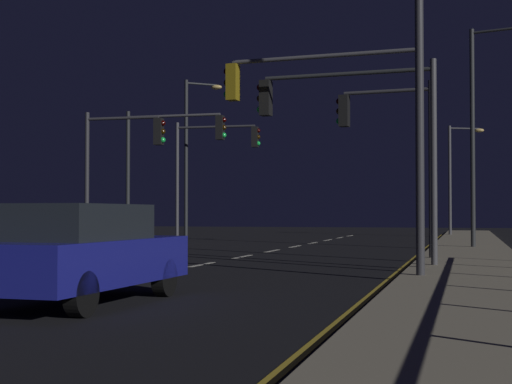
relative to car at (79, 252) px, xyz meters
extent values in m
plane|color=black|center=(-1.23, 9.87, -0.82)|extent=(112.00, 112.00, 0.00)
cube|color=gray|center=(5.94, 9.87, -0.75)|extent=(2.89, 77.00, 0.14)
cube|color=silver|center=(-1.23, 1.37, -0.82)|extent=(0.14, 2.00, 0.01)
cube|color=silver|center=(-1.23, 5.37, -0.82)|extent=(0.14, 2.00, 0.01)
cube|color=silver|center=(-1.23, 9.37, -0.82)|extent=(0.14, 2.00, 0.01)
cube|color=silver|center=(-1.23, 13.37, -0.82)|extent=(0.14, 2.00, 0.01)
cube|color=silver|center=(-1.23, 17.37, -0.82)|extent=(0.14, 2.00, 0.01)
cube|color=silver|center=(-1.23, 21.37, -0.82)|extent=(0.14, 2.00, 0.01)
cube|color=silver|center=(-1.23, 25.37, -0.82)|extent=(0.14, 2.00, 0.01)
cube|color=silver|center=(-1.23, 29.37, -0.82)|extent=(0.14, 2.00, 0.01)
cube|color=silver|center=(-1.23, 33.37, -0.82)|extent=(0.14, 2.00, 0.01)
cube|color=silver|center=(-1.23, 37.37, -0.82)|extent=(0.14, 2.00, 0.01)
cube|color=gold|center=(4.25, 14.87, -0.82)|extent=(0.14, 53.00, 0.01)
cube|color=navy|center=(0.00, 0.07, -0.15)|extent=(1.96, 4.45, 0.70)
cube|color=#1E2328|center=(-0.01, -0.18, 0.47)|extent=(1.68, 2.51, 0.55)
cylinder|color=black|center=(-0.75, 1.50, -0.50)|extent=(0.24, 0.65, 0.64)
cylinder|color=black|center=(0.85, 1.45, -0.50)|extent=(0.24, 0.65, 0.64)
cylinder|color=black|center=(0.76, -1.37, -0.50)|extent=(0.24, 0.65, 0.64)
cylinder|color=#4C4C51|center=(5.07, 8.86, 1.90)|extent=(0.16, 0.16, 5.16)
cylinder|color=#2D3033|center=(2.86, 9.02, 4.23)|extent=(4.43, 0.43, 0.11)
cube|color=black|center=(0.65, 9.18, 3.71)|extent=(0.30, 0.36, 0.95)
sphere|color=black|center=(0.49, 9.19, 4.01)|extent=(0.20, 0.20, 0.20)
sphere|color=black|center=(0.49, 9.19, 3.71)|extent=(0.20, 0.20, 0.20)
sphere|color=#19D84C|center=(0.49, 9.19, 3.41)|extent=(0.20, 0.20, 0.20)
cylinder|color=#38383D|center=(-7.51, 14.65, 1.73)|extent=(0.16, 0.16, 5.10)
cylinder|color=#38383D|center=(-6.11, 14.67, 4.03)|extent=(2.79, 0.14, 0.11)
cube|color=black|center=(-4.72, 14.69, 3.50)|extent=(0.28, 0.34, 0.95)
sphere|color=black|center=(-4.57, 14.69, 3.80)|extent=(0.20, 0.20, 0.20)
sphere|color=black|center=(-4.57, 14.69, 3.50)|extent=(0.20, 0.20, 0.20)
sphere|color=#19D84C|center=(-4.57, 14.69, 3.20)|extent=(0.20, 0.20, 0.20)
cylinder|color=#38383D|center=(4.87, 12.02, 1.89)|extent=(0.16, 0.16, 5.15)
cylinder|color=#38383D|center=(3.58, 12.14, 4.22)|extent=(2.58, 0.35, 0.11)
cube|color=black|center=(2.30, 12.27, 3.69)|extent=(0.31, 0.36, 0.95)
sphere|color=black|center=(2.14, 12.28, 3.99)|extent=(0.20, 0.20, 0.20)
sphere|color=black|center=(2.14, 12.28, 3.69)|extent=(0.20, 0.20, 0.20)
sphere|color=#19D84C|center=(2.14, 12.28, 3.39)|extent=(0.20, 0.20, 0.20)
cylinder|color=#4C4C51|center=(-7.48, 23.71, 2.05)|extent=(0.16, 0.16, 5.74)
cylinder|color=#38383D|center=(-5.58, 23.77, 4.67)|extent=(3.82, 0.23, 0.11)
cube|color=black|center=(-3.67, 23.83, 4.15)|extent=(0.29, 0.35, 0.95)
sphere|color=black|center=(-3.51, 23.84, 4.45)|extent=(0.20, 0.20, 0.20)
sphere|color=black|center=(-3.51, 23.84, 4.15)|extent=(0.20, 0.20, 0.20)
sphere|color=#19D84C|center=(-3.51, 23.84, 3.85)|extent=(0.20, 0.20, 0.20)
cylinder|color=#2D3033|center=(4.77, 7.99, 2.06)|extent=(0.16, 0.16, 5.49)
cylinder|color=#4C4C51|center=(2.37, 8.18, 4.55)|extent=(4.82, 0.48, 0.11)
cube|color=olive|center=(-0.04, 8.37, 4.03)|extent=(0.31, 0.36, 0.95)
sphere|color=black|center=(-0.19, 8.38, 4.33)|extent=(0.20, 0.20, 0.20)
sphere|color=black|center=(-0.19, 8.38, 4.03)|extent=(0.20, 0.20, 0.20)
sphere|color=#19D84C|center=(-0.19, 8.38, 3.73)|extent=(0.20, 0.20, 0.20)
cylinder|color=#2D3033|center=(-7.38, 17.91, 1.95)|extent=(0.16, 0.16, 5.55)
cylinder|color=#4C4C51|center=(-5.42, 17.90, 4.48)|extent=(3.92, 0.12, 0.11)
cube|color=black|center=(-3.46, 17.89, 3.95)|extent=(0.28, 0.34, 0.95)
sphere|color=black|center=(-3.31, 17.89, 4.25)|extent=(0.20, 0.20, 0.20)
sphere|color=black|center=(-3.31, 17.89, 3.95)|extent=(0.20, 0.20, 0.20)
sphere|color=#19D84C|center=(-3.31, 17.89, 3.65)|extent=(0.20, 0.20, 0.20)
cylinder|color=#2D3033|center=(6.08, 19.86, 3.50)|extent=(0.18, 0.18, 8.36)
cylinder|color=#2D3033|center=(7.03, 19.61, 7.53)|extent=(1.93, 0.60, 0.10)
cylinder|color=#38383D|center=(4.92, 5.49, 3.33)|extent=(0.18, 0.18, 8.02)
cylinder|color=#2D3033|center=(-7.43, 24.77, 3.16)|extent=(0.18, 0.18, 7.97)
cylinder|color=#2D3033|center=(-6.82, 25.29, 6.99)|extent=(1.29, 1.11, 0.10)
ellipsoid|color=#F9D172|center=(-6.21, 25.81, 6.89)|extent=(0.56, 0.36, 0.24)
cylinder|color=#4C4C51|center=(4.86, 36.73, 2.57)|extent=(0.18, 0.18, 6.50)
cylinder|color=#38383D|center=(5.72, 37.12, 5.67)|extent=(1.76, 0.87, 0.10)
ellipsoid|color=#F9D172|center=(6.58, 37.51, 5.57)|extent=(0.56, 0.36, 0.24)
camera|label=1|loc=(5.88, -11.06, 0.61)|focal=54.68mm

